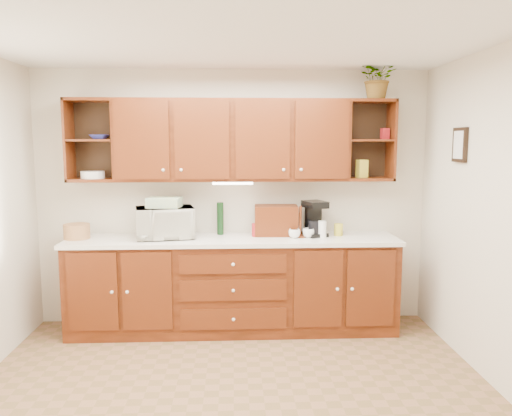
{
  "coord_description": "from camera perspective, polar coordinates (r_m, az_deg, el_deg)",
  "views": [
    {
      "loc": [
        0.01,
        -3.39,
        1.88
      ],
      "look_at": [
        0.21,
        1.15,
        1.27
      ],
      "focal_mm": 35.0,
      "sensor_mm": 36.0,
      "label": 1
    }
  ],
  "objects": [
    {
      "name": "floor",
      "position": [
        3.87,
        -2.56,
        -21.43
      ],
      "size": [
        4.0,
        4.0,
        0.0
      ],
      "primitive_type": "plane",
      "color": "brown",
      "rests_on": "ground"
    },
    {
      "name": "ceiling",
      "position": [
        3.46,
        -2.82,
        19.63
      ],
      "size": [
        4.0,
        4.0,
        0.0
      ],
      "primitive_type": "plane",
      "rotation": [
        3.14,
        0.0,
        0.0
      ],
      "color": "white",
      "rests_on": "back_wall"
    },
    {
      "name": "back_wall",
      "position": [
        5.17,
        -2.67,
        1.16
      ],
      "size": [
        4.0,
        0.0,
        4.0
      ],
      "primitive_type": "plane",
      "rotation": [
        1.57,
        0.0,
        0.0
      ],
      "color": "beige",
      "rests_on": "floor"
    },
    {
      "name": "base_cabinets",
      "position": [
        5.04,
        -2.61,
        -8.87
      ],
      "size": [
        3.2,
        0.6,
        0.9
      ],
      "primitive_type": "cube",
      "color": "#351406",
      "rests_on": "floor"
    },
    {
      "name": "countertop",
      "position": [
        4.92,
        -2.64,
        -3.64
      ],
      "size": [
        3.24,
        0.64,
        0.04
      ],
      "primitive_type": "cube",
      "color": "white",
      "rests_on": "base_cabinets"
    },
    {
      "name": "upper_cabinets",
      "position": [
        4.97,
        -2.6,
        7.76
      ],
      "size": [
        3.2,
        0.33,
        0.8
      ],
      "color": "#351406",
      "rests_on": "back_wall"
    },
    {
      "name": "undercabinet_light",
      "position": [
        4.94,
        -2.68,
        2.85
      ],
      "size": [
        0.4,
        0.05,
        0.02
      ],
      "primitive_type": "cube",
      "color": "white",
      "rests_on": "upper_cabinets"
    },
    {
      "name": "framed_picture",
      "position": [
        4.72,
        22.28,
        6.7
      ],
      "size": [
        0.03,
        0.24,
        0.3
      ],
      "primitive_type": "cube",
      "color": "black",
      "rests_on": "right_wall"
    },
    {
      "name": "wicker_basket",
      "position": [
        5.16,
        -19.8,
        -2.53
      ],
      "size": [
        0.32,
        0.32,
        0.14
      ],
      "primitive_type": "cylinder",
      "rotation": [
        0.0,
        0.0,
        -0.36
      ],
      "color": "#A16F43",
      "rests_on": "countertop"
    },
    {
      "name": "microwave",
      "position": [
        4.96,
        -10.38,
        -1.65
      ],
      "size": [
        0.61,
        0.48,
        0.3
      ],
      "primitive_type": "imported",
      "rotation": [
        0.0,
        0.0,
        0.21
      ],
      "color": "#EDE4CC",
      "rests_on": "countertop"
    },
    {
      "name": "towel_stack",
      "position": [
        4.93,
        -10.43,
        0.63
      ],
      "size": [
        0.34,
        0.27,
        0.09
      ],
      "primitive_type": "cube",
      "rotation": [
        0.0,
        0.0,
        -0.13
      ],
      "color": "#F2E572",
      "rests_on": "microwave"
    },
    {
      "name": "wine_bottle",
      "position": [
        5.07,
        -4.11,
        -1.19
      ],
      "size": [
        0.08,
        0.08,
        0.33
      ],
      "primitive_type": "cylinder",
      "rotation": [
        0.0,
        0.0,
        -0.26
      ],
      "color": "black",
      "rests_on": "countertop"
    },
    {
      "name": "woven_tray",
      "position": [
        5.14,
        -9.95,
        -2.92
      ],
      "size": [
        0.35,
        0.2,
        0.33
      ],
      "primitive_type": "cylinder",
      "rotation": [
        1.36,
        0.0,
        0.35
      ],
      "color": "#A16F43",
      "rests_on": "countertop"
    },
    {
      "name": "bread_box",
      "position": [
        5.04,
        2.31,
        -1.41
      ],
      "size": [
        0.44,
        0.28,
        0.3
      ],
      "primitive_type": "cube",
      "rotation": [
        0.0,
        0.0,
        -0.04
      ],
      "color": "#351406",
      "rests_on": "countertop"
    },
    {
      "name": "mug_tree",
      "position": [
        4.96,
        5.08,
        -2.78
      ],
      "size": [
        0.29,
        0.28,
        0.31
      ],
      "rotation": [
        0.0,
        0.0,
        -0.36
      ],
      "color": "#351406",
      "rests_on": "countertop"
    },
    {
      "name": "canister_red",
      "position": [
        4.97,
        0.09,
        -2.51
      ],
      "size": [
        0.1,
        0.1,
        0.13
      ],
      "primitive_type": "cylinder",
      "rotation": [
        0.0,
        0.0,
        -0.03
      ],
      "color": "maroon",
      "rests_on": "countertop"
    },
    {
      "name": "canister_white",
      "position": [
        4.95,
        7.59,
        -2.42
      ],
      "size": [
        0.1,
        0.1,
        0.16
      ],
      "primitive_type": "cylinder",
      "rotation": [
        0.0,
        0.0,
        0.27
      ],
      "color": "white",
      "rests_on": "countertop"
    },
    {
      "name": "canister_yellow",
      "position": [
        5.08,
        9.4,
        -2.46
      ],
      "size": [
        0.1,
        0.1,
        0.12
      ],
      "primitive_type": "cylinder",
      "rotation": [
        0.0,
        0.0,
        -0.12
      ],
      "color": "gold",
      "rests_on": "countertop"
    },
    {
      "name": "coffee_maker",
      "position": [
        5.03,
        6.69,
        -1.25
      ],
      "size": [
        0.26,
        0.3,
        0.35
      ],
      "rotation": [
        0.0,
        0.0,
        0.36
      ],
      "color": "black",
      "rests_on": "countertop"
    },
    {
      "name": "bowl_stack",
      "position": [
        5.11,
        -17.46,
        7.74
      ],
      "size": [
        0.2,
        0.2,
        0.04
      ],
      "primitive_type": "imported",
      "rotation": [
        0.0,
        0.0,
        -0.11
      ],
      "color": "#293199",
      "rests_on": "upper_cabinets"
    },
    {
      "name": "plate_stack",
      "position": [
        5.16,
        -18.16,
        3.63
      ],
      "size": [
        0.24,
        0.24,
        0.07
      ],
      "primitive_type": "cylinder",
      "rotation": [
        0.0,
        0.0,
        -0.04
      ],
      "color": "white",
      "rests_on": "upper_cabinets"
    },
    {
      "name": "pantry_box_yellow",
      "position": [
        5.12,
        12.01,
        4.42
      ],
      "size": [
        0.12,
        0.11,
        0.18
      ],
      "primitive_type": "cube",
      "rotation": [
        0.0,
        0.0,
        0.32
      ],
      "color": "gold",
      "rests_on": "upper_cabinets"
    },
    {
      "name": "pantry_box_red",
      "position": [
        5.18,
        14.52,
        8.21
      ],
      "size": [
        0.08,
        0.07,
        0.11
      ],
      "primitive_type": "cube",
      "rotation": [
        0.0,
        0.0,
        0.12
      ],
      "color": "maroon",
      "rests_on": "upper_cabinets"
    },
    {
      "name": "potted_plant",
      "position": [
        5.17,
        13.82,
        14.23
      ],
      "size": [
        0.39,
        0.35,
        0.41
      ],
      "primitive_type": "imported",
      "rotation": [
        0.0,
        0.0,
        -0.08
      ],
      "color": "#999999",
      "rests_on": "upper_cabinets"
    }
  ]
}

